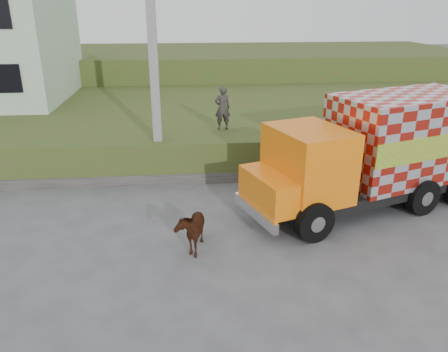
{
  "coord_description": "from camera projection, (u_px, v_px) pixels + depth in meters",
  "views": [
    {
      "loc": [
        -0.06,
        -10.56,
        6.03
      ],
      "look_at": [
        1.07,
        1.4,
        1.3
      ],
      "focal_mm": 35.0,
      "sensor_mm": 36.0,
      "label": 1
    }
  ],
  "objects": [
    {
      "name": "cow",
      "position": [
        191.0,
        228.0,
        11.37
      ],
      "size": [
        0.88,
        1.51,
        1.2
      ],
      "primitive_type": "imported",
      "rotation": [
        0.0,
        0.0,
        -0.17
      ],
      "color": "black",
      "rests_on": "ground"
    },
    {
      "name": "embankment",
      "position": [
        185.0,
        122.0,
        20.98
      ],
      "size": [
        40.0,
        12.0,
        1.5
      ],
      "primitive_type": "cube",
      "color": "#2E541C",
      "rests_on": "ground"
    },
    {
      "name": "embankment_far",
      "position": [
        183.0,
        71.0,
        31.82
      ],
      "size": [
        40.0,
        12.0,
        3.0
      ],
      "primitive_type": "cube",
      "color": "#2E541C",
      "rests_on": "ground"
    },
    {
      "name": "cargo_truck",
      "position": [
        379.0,
        151.0,
        13.53
      ],
      "size": [
        8.16,
        4.85,
        3.48
      ],
      "rotation": [
        0.0,
        0.0,
        0.33
      ],
      "color": "black",
      "rests_on": "ground"
    },
    {
      "name": "retaining_strip",
      "position": [
        132.0,
        179.0,
        15.64
      ],
      "size": [
        16.0,
        0.5,
        0.4
      ],
      "primitive_type": "cube",
      "color": "#595651",
      "rests_on": "ground"
    },
    {
      "name": "utility_pole",
      "position": [
        154.0,
        67.0,
        14.67
      ],
      "size": [
        1.2,
        0.3,
        8.0
      ],
      "color": "gray",
      "rests_on": "ground"
    },
    {
      "name": "pedestrian",
      "position": [
        223.0,
        108.0,
        16.7
      ],
      "size": [
        0.65,
        0.47,
        1.66
      ],
      "primitive_type": "imported",
      "rotation": [
        0.0,
        0.0,
        3.27
      ],
      "color": "#2A2826",
      "rests_on": "embankment"
    },
    {
      "name": "ground",
      "position": [
        190.0,
        240.0,
        11.99
      ],
      "size": [
        120.0,
        120.0,
        0.0
      ],
      "primitive_type": "plane",
      "color": "#474749",
      "rests_on": "ground"
    }
  ]
}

